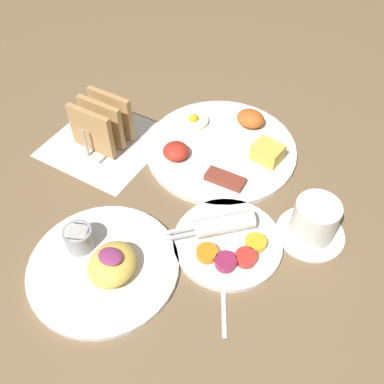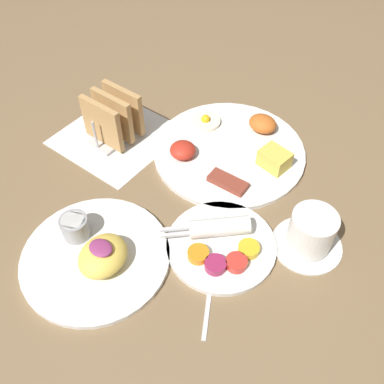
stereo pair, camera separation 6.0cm
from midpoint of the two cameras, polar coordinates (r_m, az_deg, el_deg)
name	(u,v)px [view 1 (the left image)]	position (r m, az deg, el deg)	size (l,w,h in m)	color
ground_plane	(169,211)	(0.79, -5.34, -2.70)	(3.00, 3.00, 0.00)	brown
napkin_flat	(106,143)	(0.93, -13.27, 6.37)	(0.22, 0.22, 0.00)	white
plate_breakfast	(223,146)	(0.89, 2.21, 6.04)	(0.31, 0.31, 0.05)	white
plate_condiments	(228,240)	(0.73, 2.41, -6.55)	(0.19, 0.19, 0.04)	white
plate_foreground	(103,263)	(0.72, -14.14, -9.25)	(0.25, 0.25, 0.06)	white
toast_rack	(102,124)	(0.90, -13.82, 8.69)	(0.10, 0.12, 0.10)	#B7B7BC
coffee_cup	(314,222)	(0.75, 13.76, -3.97)	(0.12, 0.12, 0.08)	white
teaspoon	(223,284)	(0.70, 1.64, -12.30)	(0.07, 0.11, 0.01)	silver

